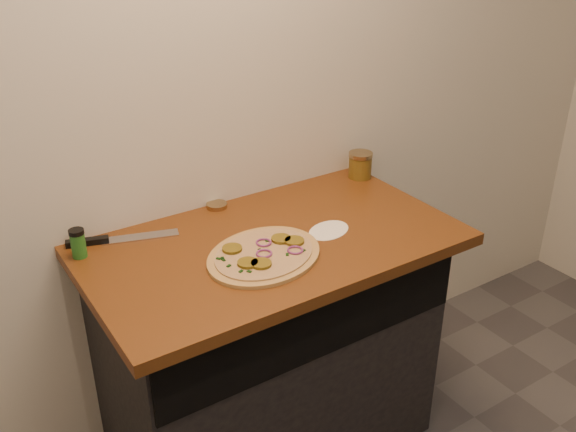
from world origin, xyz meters
TOP-DOWN VIEW (x-y plane):
  - cabinet at (0.00, 1.45)m, footprint 1.10×0.60m
  - countertop at (0.00, 1.42)m, footprint 1.20×0.70m
  - pizza at (-0.08, 1.33)m, footprint 0.49×0.49m
  - chefs_knife at (-0.43, 1.68)m, footprint 0.35×0.14m
  - mason_jar_lid at (-0.04, 1.72)m, footprint 0.10×0.10m
  - salsa_jar at (0.55, 1.66)m, footprint 0.09×0.09m
  - spice_shaker at (-0.55, 1.64)m, footprint 0.05×0.05m
  - flour_spill at (0.19, 1.36)m, footprint 0.20×0.20m

SIDE VIEW (x-z plane):
  - cabinet at x=0.00m, z-range 0.00..0.86m
  - countertop at x=0.00m, z-range 0.86..0.90m
  - flour_spill at x=0.19m, z-range 0.90..0.90m
  - chefs_knife at x=-0.43m, z-range 0.90..0.92m
  - mason_jar_lid at x=-0.04m, z-range 0.90..0.92m
  - pizza at x=-0.08m, z-range 0.90..0.92m
  - spice_shaker at x=-0.55m, z-range 0.90..0.99m
  - salsa_jar at x=0.55m, z-range 0.90..1.00m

